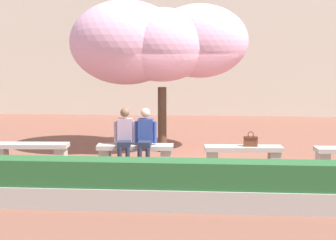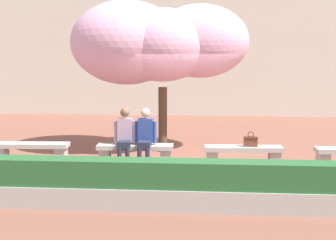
{
  "view_description": "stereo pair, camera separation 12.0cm",
  "coord_description": "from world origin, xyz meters",
  "px_view_note": "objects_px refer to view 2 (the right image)",
  "views": [
    {
      "loc": [
        0.27,
        -10.42,
        2.48
      ],
      "look_at": [
        -0.49,
        0.2,
        1.0
      ],
      "focal_mm": 50.0,
      "sensor_mm": 36.0,
      "label": 1
    },
    {
      "loc": [
        0.39,
        -10.41,
        2.48
      ],
      "look_at": [
        -0.49,
        0.2,
        1.0
      ],
      "focal_mm": 50.0,
      "sensor_mm": 36.0,
      "label": 2
    }
  ],
  "objects_px": {
    "stone_bench_center": "(243,153)",
    "handbag": "(251,141)",
    "person_seated_right": "(145,134)",
    "stone_bench_west_end": "(31,149)",
    "person_seated_left": "(125,134)",
    "cherry_tree_main": "(157,43)",
    "stone_bench_near_west": "(135,151)"
  },
  "relations": [
    {
      "from": "stone_bench_center",
      "to": "cherry_tree_main",
      "type": "height_order",
      "value": "cherry_tree_main"
    },
    {
      "from": "stone_bench_west_end",
      "to": "person_seated_left",
      "type": "relative_size",
      "value": 1.37
    },
    {
      "from": "person_seated_right",
      "to": "handbag",
      "type": "bearing_deg",
      "value": 1.21
    },
    {
      "from": "stone_bench_west_end",
      "to": "person_seated_left",
      "type": "xyz_separation_m",
      "value": [
        2.22,
        -0.05,
        0.4
      ]
    },
    {
      "from": "stone_bench_center",
      "to": "cherry_tree_main",
      "type": "distance_m",
      "value": 3.64
    },
    {
      "from": "person_seated_left",
      "to": "person_seated_right",
      "type": "bearing_deg",
      "value": -0.02
    },
    {
      "from": "stone_bench_near_west",
      "to": "handbag",
      "type": "height_order",
      "value": "handbag"
    },
    {
      "from": "person_seated_right",
      "to": "cherry_tree_main",
      "type": "relative_size",
      "value": 0.28
    },
    {
      "from": "stone_bench_center",
      "to": "handbag",
      "type": "height_order",
      "value": "handbag"
    },
    {
      "from": "stone_bench_near_west",
      "to": "stone_bench_west_end",
      "type": "bearing_deg",
      "value": -180.0
    },
    {
      "from": "cherry_tree_main",
      "to": "handbag",
      "type": "bearing_deg",
      "value": -35.21
    },
    {
      "from": "stone_bench_west_end",
      "to": "person_seated_right",
      "type": "relative_size",
      "value": 1.37
    },
    {
      "from": "stone_bench_near_west",
      "to": "cherry_tree_main",
      "type": "height_order",
      "value": "cherry_tree_main"
    },
    {
      "from": "handbag",
      "to": "person_seated_right",
      "type": "bearing_deg",
      "value": -178.79
    },
    {
      "from": "person_seated_left",
      "to": "cherry_tree_main",
      "type": "relative_size",
      "value": 0.28
    },
    {
      "from": "cherry_tree_main",
      "to": "stone_bench_center",
      "type": "bearing_deg",
      "value": -37.08
    },
    {
      "from": "stone_bench_center",
      "to": "person_seated_left",
      "type": "bearing_deg",
      "value": -178.86
    },
    {
      "from": "cherry_tree_main",
      "to": "stone_bench_west_end",
      "type": "bearing_deg",
      "value": -150.0
    },
    {
      "from": "handbag",
      "to": "stone_bench_near_west",
      "type": "bearing_deg",
      "value": 179.93
    },
    {
      "from": "stone_bench_west_end",
      "to": "person_seated_right",
      "type": "distance_m",
      "value": 2.72
    },
    {
      "from": "stone_bench_west_end",
      "to": "handbag",
      "type": "distance_m",
      "value": 5.07
    },
    {
      "from": "stone_bench_near_west",
      "to": "person_seated_right",
      "type": "bearing_deg",
      "value": -12.78
    },
    {
      "from": "person_seated_left",
      "to": "handbag",
      "type": "height_order",
      "value": "person_seated_left"
    },
    {
      "from": "stone_bench_west_end",
      "to": "stone_bench_center",
      "type": "xyz_separation_m",
      "value": [
        4.91,
        0.0,
        0.0
      ]
    },
    {
      "from": "person_seated_left",
      "to": "person_seated_right",
      "type": "distance_m",
      "value": 0.47
    },
    {
      "from": "stone_bench_west_end",
      "to": "cherry_tree_main",
      "type": "bearing_deg",
      "value": 30.0
    },
    {
      "from": "stone_bench_near_west",
      "to": "person_seated_left",
      "type": "height_order",
      "value": "person_seated_left"
    },
    {
      "from": "person_seated_right",
      "to": "stone_bench_west_end",
      "type": "bearing_deg",
      "value": 178.86
    },
    {
      "from": "stone_bench_west_end",
      "to": "handbag",
      "type": "relative_size",
      "value": 5.2
    },
    {
      "from": "person_seated_right",
      "to": "handbag",
      "type": "xyz_separation_m",
      "value": [
        2.37,
        0.05,
        -0.12
      ]
    },
    {
      "from": "stone_bench_west_end",
      "to": "stone_bench_center",
      "type": "height_order",
      "value": "same"
    },
    {
      "from": "person_seated_right",
      "to": "stone_bench_center",
      "type": "bearing_deg",
      "value": 1.38
    }
  ]
}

